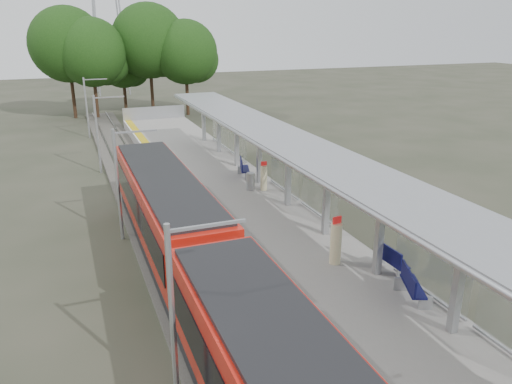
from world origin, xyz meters
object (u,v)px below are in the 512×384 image
train (210,280)px  litter_bin (251,181)px  bench_mid (390,258)px  info_pillar_near (336,243)px  info_pillar_far (264,178)px  bench_near (411,284)px  bench_far (243,167)px

train → litter_bin: (5.57, 11.08, -0.56)m
bench_mid → litter_bin: (-1.41, 11.07, -0.09)m
bench_mid → info_pillar_near: bearing=135.2°
train → info_pillar_far: size_ratio=16.62×
bench_mid → bench_near: bearing=-107.1°
bench_far → bench_mid: bearing=-69.8°
train → info_pillar_far: bearing=59.9°
bench_near → bench_far: 15.50m
bench_far → info_pillar_near: bearing=-76.4°
bench_near → info_pillar_near: info_pillar_near is taller
bench_near → bench_far: (-0.42, 15.49, -0.00)m
bench_near → litter_bin: bench_near is taller
bench_mid → litter_bin: 11.16m
info_pillar_near → bench_near: bearing=-82.8°
bench_far → bench_near: bearing=-72.2°
bench_near → litter_bin: (-0.88, 13.00, -0.11)m
info_pillar_near → bench_far: bearing=78.2°
info_pillar_far → bench_near: bearing=-82.9°
train → bench_near: train is taller
train → info_pillar_near: size_ratio=14.15×
bench_mid → info_pillar_far: (-0.72, 10.79, 0.14)m
train → bench_mid: (6.98, 0.01, -0.48)m
train → litter_bin: train is taller
bench_mid → info_pillar_far: size_ratio=0.97×
train → bench_far: train is taller
info_pillar_far → litter_bin: bearing=163.7°
bench_near → train: bearing=-173.7°
train → bench_far: size_ratio=15.88×
train → bench_near: 6.75m
bench_far → litter_bin: size_ratio=1.77×
bench_far → litter_bin: (-0.46, -2.49, -0.11)m
train → bench_far: (6.03, 13.56, -0.45)m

